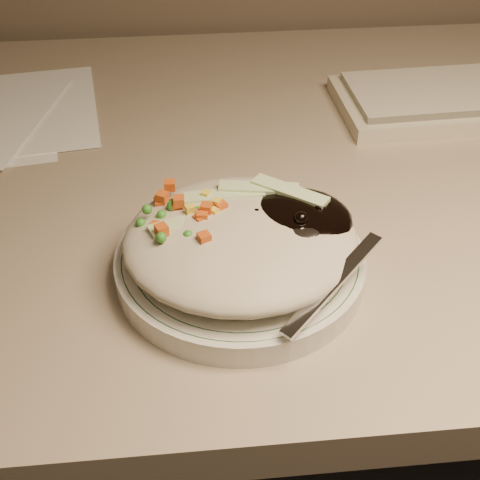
{
  "coord_description": "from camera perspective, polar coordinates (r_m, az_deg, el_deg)",
  "views": [
    {
      "loc": [
        -0.1,
        0.78,
        1.12
      ],
      "look_at": [
        -0.06,
        1.2,
        0.78
      ],
      "focal_mm": 50.0,
      "sensor_mm": 36.0,
      "label": 1
    }
  ],
  "objects": [
    {
      "name": "plate",
      "position": [
        0.56,
        0.0,
        -2.05
      ],
      "size": [
        0.21,
        0.21,
        0.02
      ],
      "primitive_type": "cylinder",
      "color": "silver",
      "rests_on": "desk"
    },
    {
      "name": "desk",
      "position": [
        0.84,
        2.85,
        -4.59
      ],
      "size": [
        1.4,
        0.7,
        0.74
      ],
      "color": "gray",
      "rests_on": "ground"
    },
    {
      "name": "plate_rim",
      "position": [
        0.56,
        0.0,
        -1.28
      ],
      "size": [
        0.2,
        0.2,
        0.0
      ],
      "color": "#144723",
      "rests_on": "plate"
    },
    {
      "name": "meal",
      "position": [
        0.54,
        0.46,
        0.44
      ],
      "size": [
        0.21,
        0.19,
        0.05
      ],
      "color": "#B0A68E",
      "rests_on": "plate"
    }
  ]
}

